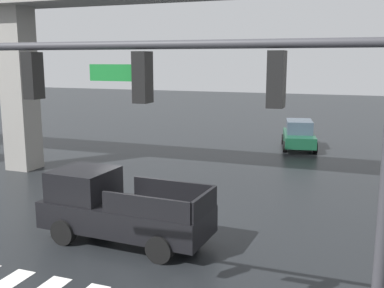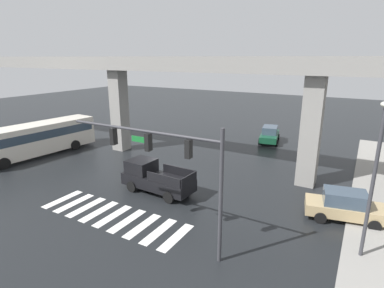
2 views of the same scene
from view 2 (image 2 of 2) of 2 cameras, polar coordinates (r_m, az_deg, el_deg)
The scene contains 9 objects.
ground_plane at distance 23.10m, azimuth -4.09°, elevation -6.93°, with size 120.00×120.00×0.00m, color black.
crosswalk_stripes at distance 18.91m, azimuth -14.54°, elevation -12.86°, with size 9.35×2.80×0.01m.
elevated_overpass at distance 25.18m, azimuth 1.42°, elevation 13.29°, with size 56.11×2.53×9.00m.
pickup_truck at distance 21.21m, azimuth -6.99°, elevation -6.26°, with size 5.18×2.27×2.08m.
city_bus at distance 32.01m, azimuth -26.81°, elevation 1.12°, with size 3.46×10.97×2.99m.
sedan_dark_green at distance 34.31m, azimuth 14.26°, elevation 1.75°, with size 2.55×4.55×1.72m.
sedan_tan at distance 19.64m, azimuth 26.66°, elevation -10.25°, with size 4.56×2.56×1.72m.
traffic_signal_mast at distance 14.04m, azimuth -4.37°, elevation -2.34°, with size 8.69×0.32×6.20m.
street_lamp_near_corner at distance 15.10m, azimuth 31.08°, elevation -3.36°, with size 0.44×0.70×7.24m.
Camera 2 is at (11.98, -17.60, 8.94)m, focal length 28.61 mm.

